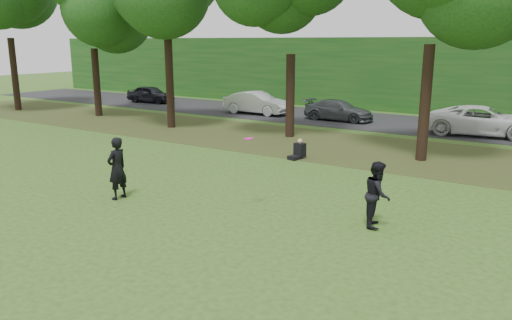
{
  "coord_description": "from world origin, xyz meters",
  "views": [
    {
      "loc": [
        9.03,
        -8.01,
        4.73
      ],
      "look_at": [
        1.27,
        4.09,
        1.3
      ],
      "focal_mm": 35.0,
      "sensor_mm": 36.0,
      "label": 1
    }
  ],
  "objects": [
    {
      "name": "frisbee",
      "position": [
        1.52,
        3.32,
        2.1
      ],
      "size": [
        0.38,
        0.38,
        0.07
      ],
      "color": "#E91395",
      "rests_on": "ground"
    },
    {
      "name": "player_right",
      "position": [
        5.01,
        4.1,
        0.87
      ],
      "size": [
        0.87,
        1.0,
        1.74
      ],
      "primitive_type": "imported",
      "rotation": [
        0.0,
        0.0,
        1.86
      ],
      "color": "black",
      "rests_on": "ground"
    },
    {
      "name": "leaf_litter",
      "position": [
        0.0,
        13.0,
        0.01
      ],
      "size": [
        60.0,
        7.0,
        0.01
      ],
      "primitive_type": "cube",
      "color": "#443218",
      "rests_on": "ground"
    },
    {
      "name": "player_left",
      "position": [
        -2.47,
        2.07,
        0.96
      ],
      "size": [
        0.48,
        0.71,
        1.92
      ],
      "primitive_type": "imported",
      "rotation": [
        0.0,
        0.0,
        -1.55
      ],
      "color": "black",
      "rests_on": "ground"
    },
    {
      "name": "parked_cars",
      "position": [
        -1.13,
        19.86,
        0.72
      ],
      "size": [
        36.96,
        3.65,
        1.5
      ],
      "color": "black",
      "rests_on": "street"
    },
    {
      "name": "street",
      "position": [
        0.0,
        21.0,
        0.01
      ],
      "size": [
        70.0,
        7.0,
        0.02
      ],
      "primitive_type": "cube",
      "color": "black",
      "rests_on": "ground"
    },
    {
      "name": "seated_person",
      "position": [
        -0.34,
        9.84,
        0.31
      ],
      "size": [
        0.57,
        0.8,
        0.83
      ],
      "rotation": [
        0.0,
        0.0,
        -0.23
      ],
      "color": "black",
      "rests_on": "ground"
    },
    {
      "name": "ground",
      "position": [
        0.0,
        0.0,
        0.0
      ],
      "size": [
        120.0,
        120.0,
        0.0
      ],
      "primitive_type": "plane",
      "color": "#2D4616",
      "rests_on": "ground"
    },
    {
      "name": "far_hedge",
      "position": [
        0.0,
        27.0,
        2.5
      ],
      "size": [
        70.0,
        3.0,
        5.0
      ],
      "primitive_type": "cube",
      "color": "#154918",
      "rests_on": "ground"
    }
  ]
}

